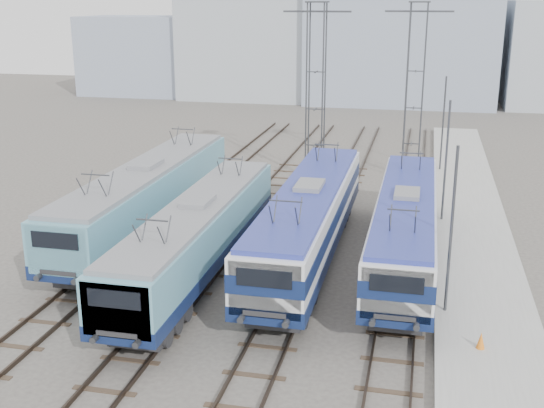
{
  "coord_description": "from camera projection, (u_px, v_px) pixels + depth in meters",
  "views": [
    {
      "loc": [
        7.35,
        -23.7,
        12.23
      ],
      "look_at": [
        0.38,
        7.0,
        2.7
      ],
      "focal_mm": 45.0,
      "sensor_mm": 36.0,
      "label": 1
    }
  ],
  "objects": [
    {
      "name": "mast_rear",
      "position": [
        443.0,
        126.0,
        48.65
      ],
      "size": [
        0.12,
        0.12,
        7.0
      ],
      "primitive_type": "cylinder",
      "color": "#3F4247",
      "rests_on": "ground"
    },
    {
      "name": "building_center",
      "position": [
        403.0,
        26.0,
        81.63
      ],
      "size": [
        22.0,
        14.0,
        18.0
      ],
      "primitive_type": "cube",
      "color": "#8F9BB2",
      "rests_on": "ground"
    },
    {
      "name": "ground",
      "position": [
        224.0,
        317.0,
        27.22
      ],
      "size": [
        160.0,
        160.0,
        0.0
      ],
      "primitive_type": "plane",
      "color": "#514C47"
    },
    {
      "name": "locomotive_center_right",
      "position": [
        308.0,
        217.0,
        32.15
      ],
      "size": [
        2.9,
        18.31,
        3.44
      ],
      "color": "#101E49",
      "rests_on": "ground"
    },
    {
      "name": "mast_front",
      "position": [
        451.0,
        234.0,
        26.25
      ],
      "size": [
        0.12,
        0.12,
        7.0
      ],
      "primitive_type": "cylinder",
      "color": "#3F4247",
      "rests_on": "ground"
    },
    {
      "name": "locomotive_center_left",
      "position": [
        197.0,
        234.0,
        30.38
      ],
      "size": [
        2.73,
        17.21,
        3.24
      ],
      "color": "#101E49",
      "rests_on": "ground"
    },
    {
      "name": "catenary_tower_east",
      "position": [
        415.0,
        84.0,
        46.32
      ],
      "size": [
        4.5,
        1.2,
        12.0
      ],
      "color": "#3F4247",
      "rests_on": "ground"
    },
    {
      "name": "building_west",
      "position": [
        257.0,
        41.0,
        86.03
      ],
      "size": [
        18.0,
        12.0,
        14.0
      ],
      "primitive_type": "cube",
      "color": "#A2ABB5",
      "rests_on": "ground"
    },
    {
      "name": "locomotive_far_left",
      "position": [
        146.0,
        195.0,
        35.83
      ],
      "size": [
        2.96,
        18.7,
        3.52
      ],
      "color": "#101E49",
      "rests_on": "ground"
    },
    {
      "name": "platform",
      "position": [
        477.0,
        262.0,
        32.48
      ],
      "size": [
        4.0,
        70.0,
        0.3
      ],
      "primitive_type": "cube",
      "color": "#9E9E99",
      "rests_on": "ground"
    },
    {
      "name": "locomotive_far_right",
      "position": [
        405.0,
        224.0,
        31.59
      ],
      "size": [
        2.73,
        17.25,
        3.24
      ],
      "color": "#101E49",
      "rests_on": "ground"
    },
    {
      "name": "catenary_tower_west",
      "position": [
        316.0,
        85.0,
        45.83
      ],
      "size": [
        4.5,
        1.2,
        12.0
      ],
      "color": "#3F4247",
      "rests_on": "ground"
    },
    {
      "name": "mast_mid",
      "position": [
        446.0,
        164.0,
        37.45
      ],
      "size": [
        0.12,
        0.12,
        7.0
      ],
      "primitive_type": "cylinder",
      "color": "#3F4247",
      "rests_on": "ground"
    },
    {
      "name": "safety_cone",
      "position": [
        481.0,
        340.0,
        24.14
      ],
      "size": [
        0.3,
        0.3,
        0.61
      ],
      "primitive_type": "cone",
      "color": "orange",
      "rests_on": "platform"
    },
    {
      "name": "building_far_west",
      "position": [
        140.0,
        55.0,
        90.0
      ],
      "size": [
        14.0,
        10.0,
        10.0
      ],
      "primitive_type": "cube",
      "color": "#8F9BB2",
      "rests_on": "ground"
    }
  ]
}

